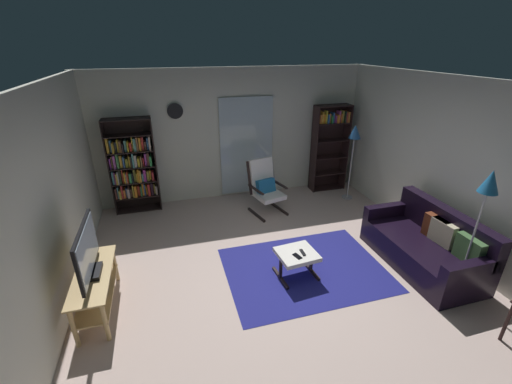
# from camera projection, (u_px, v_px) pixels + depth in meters

# --- Properties ---
(ground_plane) EXTENTS (7.02, 7.02, 0.00)m
(ground_plane) POSITION_uv_depth(u_px,v_px,m) (279.00, 275.00, 4.70)
(ground_plane) COLOR #C7ADA2
(wall_back) EXTENTS (5.60, 0.06, 2.60)m
(wall_back) POSITION_uv_depth(u_px,v_px,m) (233.00, 135.00, 6.70)
(wall_back) COLOR silver
(wall_back) RESTS_ON ground
(wall_left) EXTENTS (0.06, 6.00, 2.60)m
(wall_left) POSITION_uv_depth(u_px,v_px,m) (41.00, 220.00, 3.48)
(wall_left) COLOR silver
(wall_left) RESTS_ON ground
(wall_right) EXTENTS (0.06, 6.00, 2.60)m
(wall_right) POSITION_uv_depth(u_px,v_px,m) (456.00, 171.00, 4.84)
(wall_right) COLOR silver
(wall_right) RESTS_ON ground
(glass_door_panel) EXTENTS (1.10, 0.01, 2.00)m
(glass_door_panel) POSITION_uv_depth(u_px,v_px,m) (247.00, 147.00, 6.81)
(glass_door_panel) COLOR silver
(area_rug) EXTENTS (2.26, 1.68, 0.01)m
(area_rug) POSITION_uv_depth(u_px,v_px,m) (305.00, 269.00, 4.81)
(area_rug) COLOR navy
(area_rug) RESTS_ON ground
(tv_stand) EXTENTS (0.41, 1.16, 0.53)m
(tv_stand) POSITION_uv_depth(u_px,v_px,m) (96.00, 286.00, 3.97)
(tv_stand) COLOR tan
(tv_stand) RESTS_ON ground
(television) EXTENTS (0.20, 0.96, 0.63)m
(television) POSITION_uv_depth(u_px,v_px,m) (87.00, 253.00, 3.76)
(television) COLOR black
(television) RESTS_ON tv_stand
(bookshelf_near_tv) EXTENTS (0.84, 0.30, 1.80)m
(bookshelf_near_tv) POSITION_uv_depth(u_px,v_px,m) (133.00, 168.00, 6.20)
(bookshelf_near_tv) COLOR black
(bookshelf_near_tv) RESTS_ON ground
(bookshelf_near_sofa) EXTENTS (0.76, 0.30, 1.85)m
(bookshelf_near_sofa) POSITION_uv_depth(u_px,v_px,m) (330.00, 141.00, 7.10)
(bookshelf_near_sofa) COLOR black
(bookshelf_near_sofa) RESTS_ON ground
(leather_sofa) EXTENTS (0.86, 1.75, 0.86)m
(leather_sofa) POSITION_uv_depth(u_px,v_px,m) (427.00, 246.00, 4.81)
(leather_sofa) COLOR black
(leather_sofa) RESTS_ON ground
(lounge_armchair) EXTENTS (0.70, 0.77, 1.02)m
(lounge_armchair) POSITION_uv_depth(u_px,v_px,m) (265.00, 185.00, 6.29)
(lounge_armchair) COLOR black
(lounge_armchair) RESTS_ON ground
(ottoman) EXTENTS (0.56, 0.52, 0.38)m
(ottoman) POSITION_uv_depth(u_px,v_px,m) (297.00, 257.00, 4.57)
(ottoman) COLOR white
(ottoman) RESTS_ON ground
(tv_remote) EXTENTS (0.04, 0.15, 0.02)m
(tv_remote) POSITION_uv_depth(u_px,v_px,m) (303.00, 252.00, 4.52)
(tv_remote) COLOR black
(tv_remote) RESTS_ON ottoman
(cell_phone) EXTENTS (0.11, 0.15, 0.01)m
(cell_phone) POSITION_uv_depth(u_px,v_px,m) (297.00, 256.00, 4.45)
(cell_phone) COLOR black
(cell_phone) RESTS_ON ottoman
(floor_lamp_by_sofa) EXTENTS (0.22, 0.22, 1.70)m
(floor_lamp_by_sofa) POSITION_uv_depth(u_px,v_px,m) (487.00, 193.00, 3.85)
(floor_lamp_by_sofa) COLOR #A5A5AD
(floor_lamp_by_sofa) RESTS_ON ground
(floor_lamp_by_shelf) EXTENTS (0.24, 0.24, 1.55)m
(floor_lamp_by_shelf) POSITION_uv_depth(u_px,v_px,m) (354.00, 137.00, 6.51)
(floor_lamp_by_shelf) COLOR #A5A5AD
(floor_lamp_by_shelf) RESTS_ON ground
(wall_clock) EXTENTS (0.29, 0.03, 0.29)m
(wall_clock) POSITION_uv_depth(u_px,v_px,m) (175.00, 111.00, 6.13)
(wall_clock) COLOR silver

